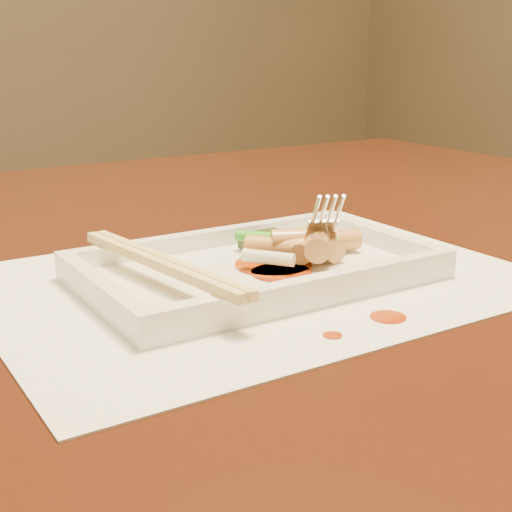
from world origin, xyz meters
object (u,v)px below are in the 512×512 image
plate_base (256,274)px  table (146,341)px  placemat (256,279)px  fork (318,161)px  chopstick_a (156,263)px

plate_base → table: bearing=99.7°
placemat → plate_base: plate_base is taller
table → placemat: 0.19m
placemat → fork: (0.07, 0.02, 0.08)m
chopstick_a → fork: fork is taller
chopstick_a → plate_base: bearing=0.0°
table → chopstick_a: 0.21m
placemat → fork: fork is taller
placemat → plate_base: 0.00m
placemat → fork: bearing=14.4°
table → fork: 0.25m
table → fork: (0.10, -0.14, 0.18)m
plate_base → chopstick_a: chopstick_a is taller
plate_base → placemat: bearing=0.0°
table → chopstick_a: (-0.06, -0.16, 0.13)m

